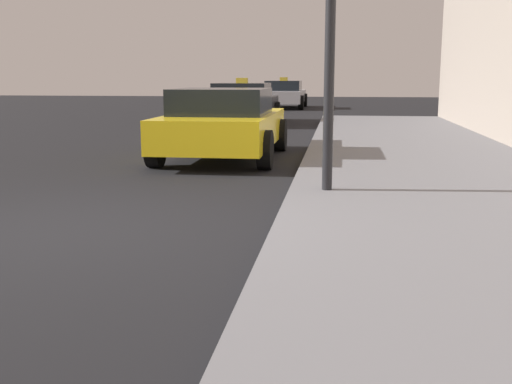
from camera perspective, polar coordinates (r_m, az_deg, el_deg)
name	(u,v)px	position (r m, az deg, el deg)	size (l,w,h in m)	color
ground_plane	(70,231)	(6.33, -16.72, -3.44)	(80.00, 80.00, 0.00)	black
sidewalk	(497,237)	(5.93, 21.28, -3.92)	(4.00, 32.00, 0.15)	slate
car_yellow	(223,123)	(11.28, -3.02, 6.33)	(2.04, 4.01, 1.27)	yellow
car_black	(243,103)	(19.78, -1.22, 8.19)	(2.07, 4.14, 1.43)	black
car_silver	(284,94)	(29.35, 2.59, 8.98)	(2.00, 4.50, 1.43)	#B7B7BF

